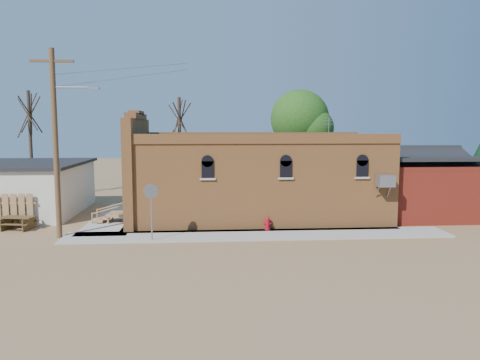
{
  "coord_description": "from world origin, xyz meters",
  "views": [
    {
      "loc": [
        -1.06,
        -21.62,
        5.35
      ],
      "look_at": [
        0.81,
        4.21,
        2.4
      ],
      "focal_mm": 35.0,
      "sensor_mm": 36.0,
      "label": 1
    }
  ],
  "objects": [
    {
      "name": "tree_bare_near",
      "position": [
        -3.0,
        13.0,
        5.96
      ],
      "size": [
        2.8,
        2.8,
        7.65
      ],
      "color": "#413425",
      "rests_on": "ground"
    },
    {
      "name": "sidewalk_west",
      "position": [
        -6.3,
        6.0,
        0.04
      ],
      "size": [
        2.6,
        10.0,
        0.08
      ],
      "primitive_type": "cube",
      "color": "#9E9991",
      "rests_on": "ground"
    },
    {
      "name": "picnic_table",
      "position": [
        -10.91,
        3.2,
        0.45
      ],
      "size": [
        1.83,
        1.49,
        0.68
      ],
      "rotation": [
        0.0,
        0.0,
        -0.18
      ],
      "color": "#4F3C1F",
      "rests_on": "ground"
    },
    {
      "name": "sidewalk_south",
      "position": [
        1.5,
        0.9,
        0.04
      ],
      "size": [
        19.0,
        2.2,
        0.08
      ],
      "primitive_type": "cube",
      "color": "#9E9991",
      "rests_on": "ground"
    },
    {
      "name": "ground",
      "position": [
        0.0,
        0.0,
        0.0
      ],
      "size": [
        120.0,
        120.0,
        0.0
      ],
      "primitive_type": "plane",
      "color": "olive",
      "rests_on": "ground"
    },
    {
      "name": "red_shed",
      "position": [
        11.5,
        5.5,
        2.27
      ],
      "size": [
        5.4,
        6.4,
        4.3
      ],
      "color": "#5C1D0F",
      "rests_on": "ground"
    },
    {
      "name": "fire_hydrant",
      "position": [
        2.05,
        1.78,
        0.42
      ],
      "size": [
        0.4,
        0.4,
        0.69
      ],
      "rotation": [
        0.0,
        0.0,
        0.36
      ],
      "color": "#9D081A",
      "rests_on": "sidewalk_south"
    },
    {
      "name": "utility_pole",
      "position": [
        -8.14,
        1.2,
        4.77
      ],
      "size": [
        3.12,
        0.26,
        9.0
      ],
      "color": "#46341C",
      "rests_on": "ground"
    },
    {
      "name": "stop_sign",
      "position": [
        -3.62,
        0.0,
        2.14
      ],
      "size": [
        0.7,
        0.32,
        2.68
      ],
      "rotation": [
        0.0,
        0.0,
        -0.05
      ],
      "color": "gray",
      "rests_on": "sidewalk_south"
    },
    {
      "name": "tree_leafy",
      "position": [
        6.0,
        13.5,
        5.93
      ],
      "size": [
        4.4,
        4.4,
        8.15
      ],
      "color": "#413425",
      "rests_on": "ground"
    },
    {
      "name": "trash_barrel",
      "position": [
        -5.3,
        5.5,
        0.5
      ],
      "size": [
        0.68,
        0.68,
        0.83
      ],
      "primitive_type": "cylinder",
      "rotation": [
        0.0,
        0.0,
        -0.31
      ],
      "color": "navy",
      "rests_on": "sidewalk_west"
    },
    {
      "name": "tree_bare_far",
      "position": [
        -14.0,
        14.0,
        6.36
      ],
      "size": [
        2.8,
        2.8,
        8.16
      ],
      "color": "#413425",
      "rests_on": "ground"
    },
    {
      "name": "brick_bar",
      "position": [
        1.64,
        5.49,
        2.34
      ],
      "size": [
        16.4,
        7.97,
        6.3
      ],
      "color": "#C5773C",
      "rests_on": "ground"
    }
  ]
}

